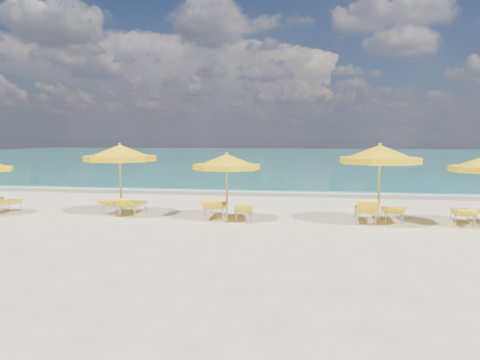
# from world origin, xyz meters

# --- Properties ---
(ground_plane) EXTENTS (120.00, 120.00, 0.00)m
(ground_plane) POSITION_xyz_m (0.00, 0.00, 0.00)
(ground_plane) COLOR beige
(ocean) EXTENTS (120.00, 80.00, 0.30)m
(ocean) POSITION_xyz_m (0.00, 48.00, 0.00)
(ocean) COLOR #12665C
(ocean) RESTS_ON ground
(wet_sand_band) EXTENTS (120.00, 2.60, 0.01)m
(wet_sand_band) POSITION_xyz_m (0.00, 7.40, 0.00)
(wet_sand_band) COLOR tan
(wet_sand_band) RESTS_ON ground
(foam_line) EXTENTS (120.00, 1.20, 0.03)m
(foam_line) POSITION_xyz_m (0.00, 8.20, 0.00)
(foam_line) COLOR white
(foam_line) RESTS_ON ground
(whitecap_near) EXTENTS (14.00, 0.36, 0.05)m
(whitecap_near) POSITION_xyz_m (-6.00, 17.00, 0.00)
(whitecap_near) COLOR white
(whitecap_near) RESTS_ON ground
(whitecap_far) EXTENTS (18.00, 0.30, 0.05)m
(whitecap_far) POSITION_xyz_m (8.00, 24.00, 0.00)
(whitecap_far) COLOR white
(whitecap_far) RESTS_ON ground
(umbrella_3) EXTENTS (3.23, 3.23, 2.57)m
(umbrella_3) POSITION_xyz_m (-4.13, 0.29, 2.19)
(umbrella_3) COLOR tan
(umbrella_3) RESTS_ON ground
(umbrella_4) EXTENTS (2.80, 2.80, 2.28)m
(umbrella_4) POSITION_xyz_m (-0.18, -0.19, 1.94)
(umbrella_4) COLOR tan
(umbrella_4) RESTS_ON ground
(umbrella_5) EXTENTS (3.21, 3.21, 2.60)m
(umbrella_5) POSITION_xyz_m (4.75, -0.10, 2.21)
(umbrella_5) COLOR tan
(umbrella_5) RESTS_ON ground
(lounger_2_right) EXTENTS (0.84, 1.92, 0.86)m
(lounger_2_right) POSITION_xyz_m (-8.54, -0.22, 0.23)
(lounger_2_right) COLOR #A5A8AD
(lounger_2_right) RESTS_ON ground
(lounger_3_left) EXTENTS (0.73, 1.75, 0.64)m
(lounger_3_left) POSITION_xyz_m (-4.50, 0.76, 0.20)
(lounger_3_left) COLOR #A5A8AD
(lounger_3_left) RESTS_ON ground
(lounger_3_right) EXTENTS (0.63, 1.81, 0.73)m
(lounger_3_right) POSITION_xyz_m (-3.76, 0.46, 0.22)
(lounger_3_right) COLOR #A5A8AD
(lounger_3_right) RESTS_ON ground
(lounger_4_left) EXTENTS (0.78, 2.08, 0.79)m
(lounger_4_left) POSITION_xyz_m (-0.64, 0.28, 0.24)
(lounger_4_left) COLOR #A5A8AD
(lounger_4_left) RESTS_ON ground
(lounger_4_right) EXTENTS (0.88, 1.80, 0.66)m
(lounger_4_right) POSITION_xyz_m (0.32, 0.13, 0.20)
(lounger_4_right) COLOR #A5A8AD
(lounger_4_right) RESTS_ON ground
(lounger_5_left) EXTENTS (0.71, 1.93, 0.89)m
(lounger_5_left) POSITION_xyz_m (4.38, 0.22, 0.24)
(lounger_5_left) COLOR #A5A8AD
(lounger_5_left) RESTS_ON ground
(lounger_5_right) EXTENTS (0.61, 1.76, 0.67)m
(lounger_5_right) POSITION_xyz_m (5.27, 0.47, 0.21)
(lounger_5_right) COLOR #A5A8AD
(lounger_5_right) RESTS_ON ground
(lounger_6_left) EXTENTS (0.83, 1.89, 0.65)m
(lounger_6_left) POSITION_xyz_m (7.43, 0.35, 0.21)
(lounger_6_left) COLOR #A5A8AD
(lounger_6_left) RESTS_ON ground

